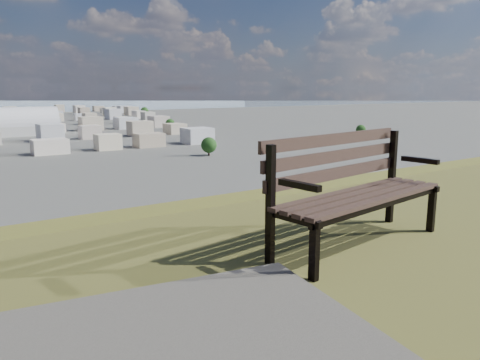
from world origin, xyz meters
TOP-DOWN VIEW (x-y plane):
  - park_bench at (0.66, 2.10)m, footprint 2.02×0.90m
  - arena at (37.01, 291.54)m, footprint 51.34×25.11m

SIDE VIEW (x-z plane):
  - arena at x=37.01m, z-range -5.55..15.46m
  - park_bench at x=0.66m, z-range 25.07..26.09m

